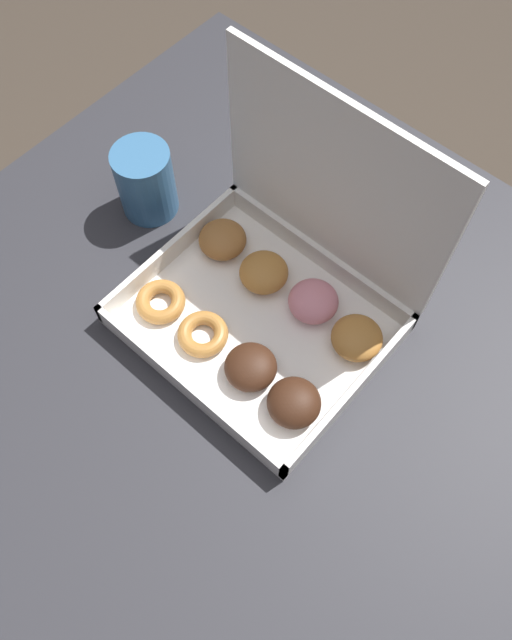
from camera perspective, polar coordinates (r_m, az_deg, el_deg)
The scene contains 4 objects.
ground_plane at distance 1.51m, azimuth 0.56°, elevation -14.46°, with size 8.00×8.00×0.00m, color #42382D.
dining_table at distance 0.91m, azimuth 0.91°, elevation -5.53°, with size 0.99×0.88×0.75m.
donut_box at distance 0.78m, azimuth 2.11°, elevation 2.92°, with size 0.32×0.27×0.29m.
coffee_mug at distance 0.89m, azimuth -10.08°, elevation 12.43°, with size 0.08×0.08×0.11m.
Camera 1 is at (0.21, -0.26, 1.48)m, focal length 35.00 mm.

